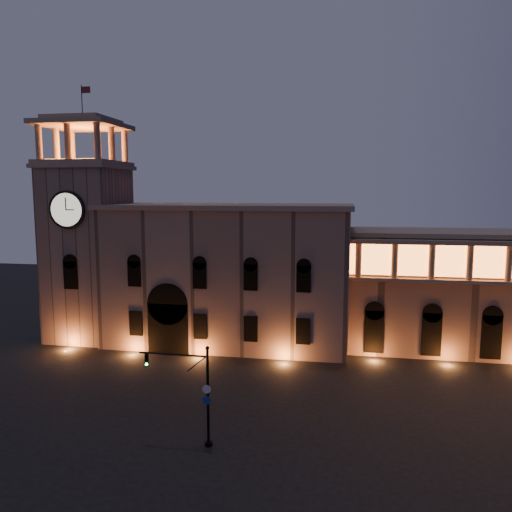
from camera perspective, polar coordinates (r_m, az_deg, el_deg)
name	(u,v)px	position (r m, az deg, el deg)	size (l,w,h in m)	color
ground	(194,418)	(44.99, -7.15, -17.90)	(160.00, 160.00, 0.00)	black
government_building	(228,274)	(63.28, -3.25, -2.09)	(30.80, 12.80, 17.60)	#8A6A5A
clock_tower	(88,243)	(68.50, -18.65, 1.41)	(9.80, 9.80, 32.40)	#8A6A5A
colonnade_wing	(510,291)	(66.84, 27.04, -3.63)	(40.60, 11.50, 14.50)	#856455
traffic_light	(196,393)	(39.18, -6.92, -15.29)	(5.69, 0.60, 7.81)	black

